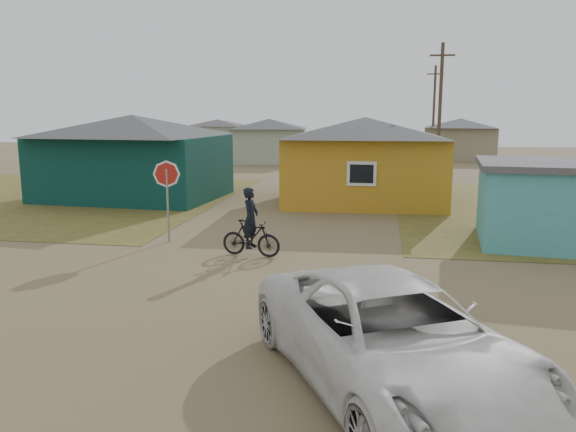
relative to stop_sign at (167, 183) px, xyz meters
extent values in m
plane|color=olive|center=(3.38, -4.80, -1.91)|extent=(120.00, 120.00, 0.00)
cube|color=brown|center=(-10.62, 8.20, -1.91)|extent=(20.00, 18.00, 0.00)
cube|color=#08302A|center=(-5.12, 8.70, -0.41)|extent=(8.40, 6.54, 3.00)
pyramid|color=#3C3D3F|center=(-5.12, 8.70, 1.59)|extent=(8.93, 7.08, 1.00)
cube|color=#BE841D|center=(5.88, 9.20, -0.41)|extent=(7.21, 6.24, 3.00)
pyramid|color=#3C3D3F|center=(5.88, 9.20, 1.54)|extent=(7.72, 6.76, 0.90)
cube|color=silver|center=(5.88, 6.17, -0.26)|extent=(1.20, 0.06, 1.00)
cube|color=black|center=(5.88, 6.14, -0.26)|extent=(0.95, 0.04, 0.75)
cube|color=#9DAA92|center=(-2.62, 29.20, -0.51)|extent=(6.49, 5.60, 2.80)
pyramid|color=#3C3D3F|center=(-2.62, 29.20, 1.29)|extent=(7.04, 6.15, 0.80)
cube|color=gray|center=(13.38, 35.20, -0.51)|extent=(6.41, 5.50, 2.80)
pyramid|color=#3C3D3F|center=(13.38, 35.20, 1.29)|extent=(6.95, 6.05, 0.80)
cube|color=#9DAA92|center=(-10.62, 41.20, -0.56)|extent=(5.75, 5.28, 2.70)
pyramid|color=#3C3D3F|center=(-10.62, 41.20, 1.14)|extent=(6.28, 5.81, 0.70)
cylinder|color=#46382A|center=(9.88, 17.20, 2.09)|extent=(0.20, 0.20, 8.00)
cube|color=#46382A|center=(9.88, 17.20, 5.39)|extent=(1.40, 0.10, 0.10)
cylinder|color=#46382A|center=(10.88, 33.20, 2.09)|extent=(0.20, 0.20, 8.00)
cube|color=#46382A|center=(10.88, 33.20, 5.39)|extent=(1.40, 0.10, 0.10)
cylinder|color=gray|center=(0.00, 0.00, -0.74)|extent=(0.07, 0.07, 2.35)
imported|color=black|center=(3.03, -1.34, -1.38)|extent=(1.82, 0.75, 1.06)
imported|color=black|center=(3.03, -1.34, -0.79)|extent=(0.51, 0.69, 1.75)
imported|color=silver|center=(6.92, -8.75, -1.10)|extent=(5.18, 6.47, 1.64)
camera|label=1|loc=(6.70, -16.73, 2.18)|focal=35.00mm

